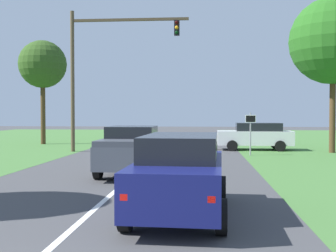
# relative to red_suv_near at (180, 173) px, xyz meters

# --- Properties ---
(ground_plane) EXTENTS (120.00, 120.00, 0.00)m
(ground_plane) POSITION_rel_red_suv_near_xyz_m (-2.16, 6.01, -0.99)
(ground_plane) COLOR #424244
(red_suv_near) EXTENTS (2.30, 4.91, 1.87)m
(red_suv_near) POSITION_rel_red_suv_near_xyz_m (0.00, 0.00, 0.00)
(red_suv_near) COLOR navy
(red_suv_near) RESTS_ON ground_plane
(pickup_truck_lead) EXTENTS (2.28, 5.57, 1.88)m
(pickup_truck_lead) POSITION_rel_red_suv_near_xyz_m (-2.24, 6.69, -0.03)
(pickup_truck_lead) COLOR #4C515B
(pickup_truck_lead) RESTS_ON ground_plane
(traffic_light) EXTENTS (7.33, 0.40, 8.71)m
(traffic_light) POSITION_rel_red_suv_near_xyz_m (-5.81, 15.96, 4.68)
(traffic_light) COLOR brown
(traffic_light) RESTS_ON ground_plane
(keep_moving_sign) EXTENTS (0.60, 0.09, 2.42)m
(keep_moving_sign) POSITION_rel_red_suv_near_xyz_m (3.20, 14.35, 0.56)
(keep_moving_sign) COLOR gray
(keep_moving_sign) RESTS_ON ground_plane
(oak_tree_right) EXTENTS (5.23, 5.23, 9.36)m
(oak_tree_right) POSITION_rel_red_suv_near_xyz_m (8.32, 16.47, 5.74)
(oak_tree_right) COLOR #4C351E
(oak_tree_right) RESTS_ON ground_plane
(crossing_suv_far) EXTENTS (4.81, 2.17, 1.76)m
(crossing_suv_far) POSITION_rel_red_suv_near_xyz_m (3.92, 18.00, -0.06)
(crossing_suv_far) COLOR silver
(crossing_suv_far) RESTS_ON ground_plane
(extra_tree_1) EXTENTS (3.66, 3.66, 7.99)m
(extra_tree_1) POSITION_rel_red_suv_near_xyz_m (-11.81, 22.03, 5.12)
(extra_tree_1) COLOR #4C351E
(extra_tree_1) RESTS_ON ground_plane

